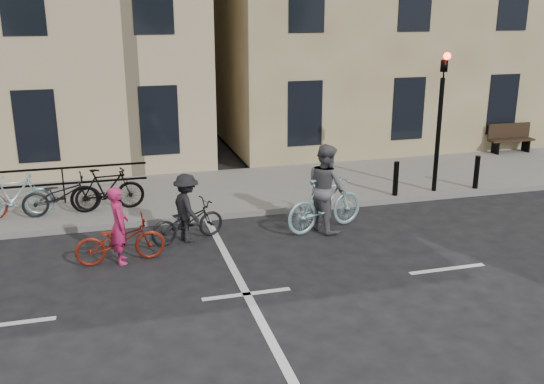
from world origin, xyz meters
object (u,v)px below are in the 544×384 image
object	(u,v)px
traffic_light	(441,105)
cyclist_grey	(326,196)
cyclist_dark	(187,215)
cyclist_pink	(120,236)
bench	(510,137)

from	to	relation	value
traffic_light	cyclist_grey	bearing A→B (deg)	-156.30
traffic_light	cyclist_dark	world-z (taller)	traffic_light
cyclist_pink	cyclist_grey	size ratio (longest dim) A/B	0.83
cyclist_pink	cyclist_grey	distance (m)	4.60
cyclist_grey	cyclist_dark	xyz separation A→B (m)	(-3.11, 0.15, -0.22)
traffic_light	cyclist_pink	world-z (taller)	traffic_light
bench	cyclist_dark	bearing A→B (deg)	-157.26
traffic_light	cyclist_dark	distance (m)	7.24
bench	cyclist_pink	size ratio (longest dim) A/B	0.90
cyclist_grey	cyclist_dark	world-z (taller)	cyclist_grey
cyclist_pink	cyclist_dark	world-z (taller)	cyclist_pink
bench	cyclist_dark	size ratio (longest dim) A/B	0.90
bench	cyclist_dark	xyz separation A→B (m)	(-11.63, -4.87, -0.08)
traffic_light	cyclist_dark	size ratio (longest dim) A/B	2.18
traffic_light	bench	size ratio (longest dim) A/B	2.44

